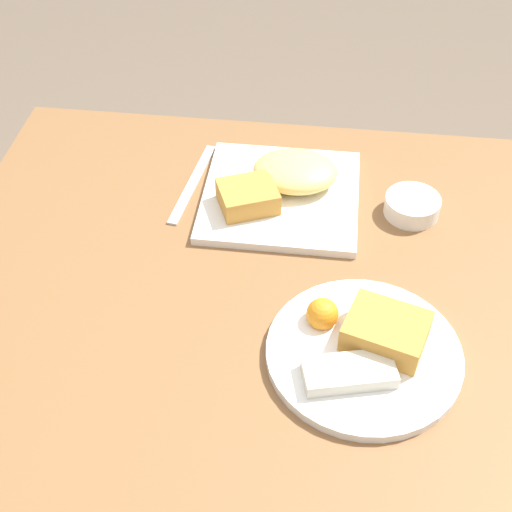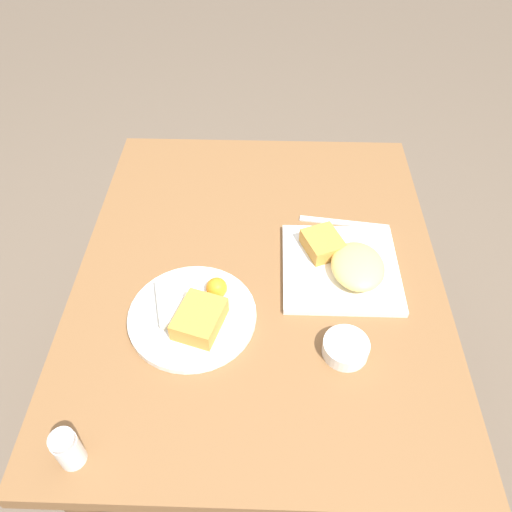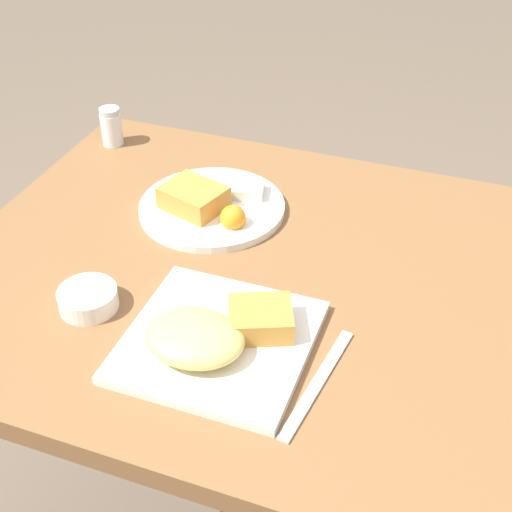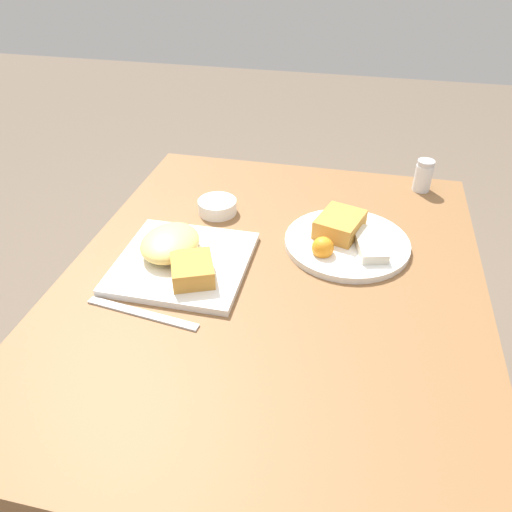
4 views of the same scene
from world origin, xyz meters
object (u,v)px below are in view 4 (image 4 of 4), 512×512
(sauce_ramekin, at_px, (217,206))
(butter_knife, at_px, (142,313))
(salt_shaker, at_px, (423,177))
(plate_oval_far, at_px, (346,239))
(plate_square_near, at_px, (179,256))

(sauce_ramekin, relative_size, butter_knife, 0.41)
(salt_shaker, bearing_deg, sauce_ramekin, -64.90)
(plate_oval_far, height_order, butter_knife, plate_oval_far)
(plate_oval_far, bearing_deg, butter_knife, -48.40)
(plate_oval_far, relative_size, salt_shaker, 3.30)
(plate_square_near, height_order, sauce_ramekin, plate_square_near)
(plate_oval_far, height_order, salt_shaker, salt_shaker)
(plate_square_near, relative_size, salt_shaker, 3.22)
(plate_square_near, xyz_separation_m, salt_shaker, (-0.42, 0.48, 0.01))
(salt_shaker, bearing_deg, butter_knife, -40.43)
(plate_oval_far, xyz_separation_m, salt_shaker, (-0.29, 0.16, 0.02))
(plate_square_near, distance_m, plate_oval_far, 0.34)
(sauce_ramekin, xyz_separation_m, salt_shaker, (-0.22, 0.46, 0.02))
(butter_knife, bearing_deg, sauce_ramekin, 92.51)
(sauce_ramekin, distance_m, salt_shaker, 0.51)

